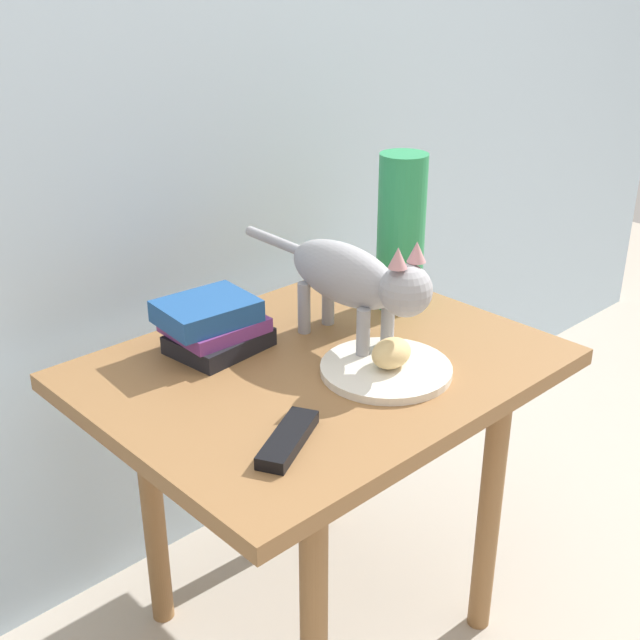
# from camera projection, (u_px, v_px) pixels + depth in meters

# --- Properties ---
(ground_plane) EXTENTS (6.00, 6.00, 0.00)m
(ground_plane) POSITION_uv_depth(u_px,v_px,m) (320.00, 618.00, 1.69)
(ground_plane) COLOR #B2A899
(back_panel) EXTENTS (4.00, 0.04, 2.20)m
(back_panel) POSITION_uv_depth(u_px,v_px,m) (162.00, 44.00, 1.51)
(back_panel) COLOR silver
(back_panel) RESTS_ON ground
(side_table) EXTENTS (0.79, 0.61, 0.60)m
(side_table) POSITION_uv_depth(u_px,v_px,m) (320.00, 403.00, 1.47)
(side_table) COLOR olive
(side_table) RESTS_ON ground
(plate) EXTENTS (0.23, 0.23, 0.01)m
(plate) POSITION_uv_depth(u_px,v_px,m) (386.00, 369.00, 1.40)
(plate) COLOR silver
(plate) RESTS_ON side_table
(bread_roll) EXTENTS (0.09, 0.07, 0.05)m
(bread_roll) POSITION_uv_depth(u_px,v_px,m) (391.00, 353.00, 1.38)
(bread_roll) COLOR #E0BC7A
(bread_roll) RESTS_ON plate
(cat) EXTENTS (0.10, 0.48, 0.23)m
(cat) POSITION_uv_depth(u_px,v_px,m) (355.00, 279.00, 1.44)
(cat) COLOR #99999E
(cat) RESTS_ON side_table
(book_stack) EXTENTS (0.19, 0.15, 0.10)m
(book_stack) POSITION_uv_depth(u_px,v_px,m) (213.00, 325.00, 1.46)
(book_stack) COLOR black
(book_stack) RESTS_ON side_table
(green_vase) EXTENTS (0.09, 0.09, 0.31)m
(green_vase) POSITION_uv_depth(u_px,v_px,m) (401.00, 232.00, 1.60)
(green_vase) COLOR #288C51
(green_vase) RESTS_ON side_table
(tv_remote) EXTENTS (0.15, 0.11, 0.02)m
(tv_remote) POSITION_uv_depth(u_px,v_px,m) (288.00, 439.00, 1.19)
(tv_remote) COLOR black
(tv_remote) RESTS_ON side_table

